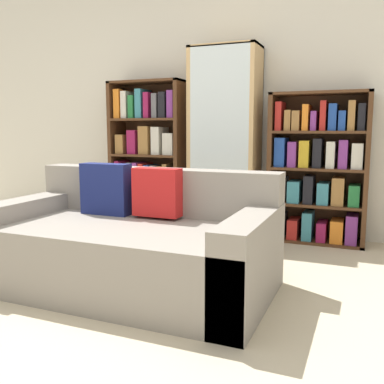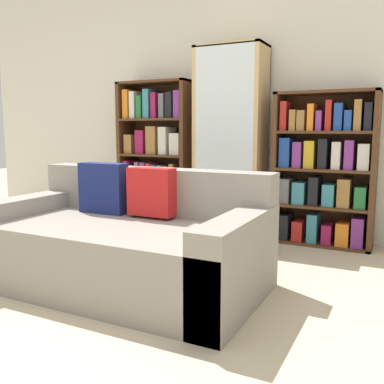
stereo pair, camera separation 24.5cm
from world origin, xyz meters
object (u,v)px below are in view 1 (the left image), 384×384
bookshelf_left (149,157)px  display_cabinet (225,143)px  couch (133,245)px  bookshelf_right (318,171)px  wine_bottle (268,234)px

bookshelf_left → display_cabinet: display_cabinet is taller
couch → bookshelf_left: (-0.75, 1.63, 0.46)m
bookshelf_right → wine_bottle: 0.80m
couch → display_cabinet: (0.10, 1.62, 0.62)m
bookshelf_left → display_cabinet: size_ratio=0.84×
display_cabinet → bookshelf_right: 0.91m
bookshelf_left → wine_bottle: size_ratio=3.97×
couch → wine_bottle: (0.65, 1.10, -0.12)m
bookshelf_left → bookshelf_right: size_ratio=1.12×
couch → display_cabinet: size_ratio=1.00×
bookshelf_left → display_cabinet: bearing=-1.1°
bookshelf_left → bookshelf_right: (1.72, -0.00, -0.08)m
display_cabinet → wine_bottle: size_ratio=4.71×
display_cabinet → bookshelf_left: bearing=178.9°
display_cabinet → wine_bottle: bearing=-42.8°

